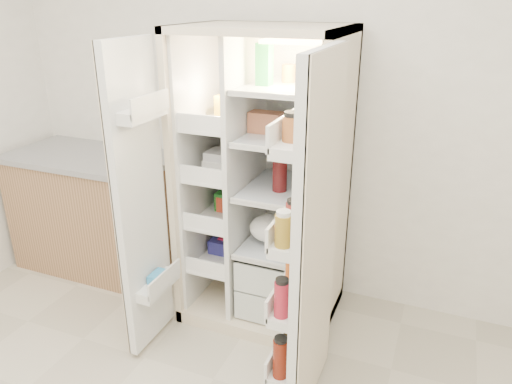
% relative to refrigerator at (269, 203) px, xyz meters
% --- Properties ---
extents(wall_back, '(4.00, 0.02, 2.70)m').
position_rel_refrigerator_xyz_m(wall_back, '(-0.03, 0.35, 0.61)').
color(wall_back, white).
rests_on(wall_back, floor).
extents(refrigerator, '(0.92, 0.70, 1.80)m').
position_rel_refrigerator_xyz_m(refrigerator, '(0.00, 0.00, 0.00)').
color(refrigerator, beige).
rests_on(refrigerator, floor).
extents(freezer_door, '(0.15, 0.40, 1.72)m').
position_rel_refrigerator_xyz_m(freezer_door, '(-0.51, -0.60, 0.15)').
color(freezer_door, silver).
rests_on(freezer_door, floor).
extents(fridge_door, '(0.17, 0.58, 1.72)m').
position_rel_refrigerator_xyz_m(fridge_door, '(0.47, -0.69, 0.13)').
color(fridge_door, silver).
rests_on(fridge_door, floor).
extents(kitchen_counter, '(1.22, 0.65, 0.89)m').
position_rel_refrigerator_xyz_m(kitchen_counter, '(-1.38, 0.02, -0.30)').
color(kitchen_counter, '#A77B53').
rests_on(kitchen_counter, floor).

